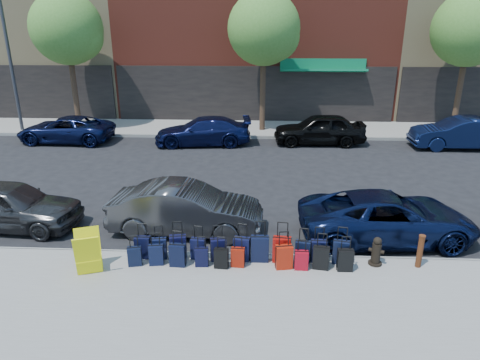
# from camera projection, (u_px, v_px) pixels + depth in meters

# --- Properties ---
(ground) EXTENTS (120.00, 120.00, 0.00)m
(ground) POSITION_uv_depth(u_px,v_px,m) (247.00, 194.00, 15.25)
(ground) COLOR black
(ground) RESTS_ON ground
(sidewalk_near) EXTENTS (60.00, 4.00, 0.15)m
(sidewalk_near) POSITION_uv_depth(u_px,v_px,m) (236.00, 304.00, 9.12)
(sidewalk_near) COLOR gray
(sidewalk_near) RESTS_ON ground
(sidewalk_far) EXTENTS (60.00, 4.00, 0.15)m
(sidewalk_far) POSITION_uv_depth(u_px,v_px,m) (253.00, 129.00, 24.61)
(sidewalk_far) COLOR gray
(sidewalk_far) RESTS_ON ground
(curb_near) EXTENTS (60.00, 0.08, 0.15)m
(curb_near) POSITION_uv_depth(u_px,v_px,m) (241.00, 256.00, 11.02)
(curb_near) COLOR gray
(curb_near) RESTS_ON ground
(curb_far) EXTENTS (60.00, 0.08, 0.15)m
(curb_far) POSITION_uv_depth(u_px,v_px,m) (252.00, 137.00, 22.71)
(curb_far) COLOR gray
(curb_far) RESTS_ON ground
(tree_left) EXTENTS (3.80, 3.80, 7.27)m
(tree_left) POSITION_uv_depth(u_px,v_px,m) (70.00, 31.00, 22.80)
(tree_left) COLOR black
(tree_left) RESTS_ON sidewalk_far
(tree_center) EXTENTS (3.80, 3.80, 7.27)m
(tree_center) POSITION_uv_depth(u_px,v_px,m) (266.00, 31.00, 22.29)
(tree_center) COLOR black
(tree_center) RESTS_ON sidewalk_far
(tree_right) EXTENTS (3.80, 3.80, 7.27)m
(tree_right) POSITION_uv_depth(u_px,v_px,m) (472.00, 31.00, 21.79)
(tree_right) COLOR black
(tree_right) RESTS_ON sidewalk_far
(streetlight) EXTENTS (2.59, 0.18, 8.00)m
(streetlight) POSITION_uv_depth(u_px,v_px,m) (11.00, 46.00, 22.54)
(streetlight) COLOR #333338
(streetlight) RESTS_ON sidewalk_far
(suitcase_front_0) EXTENTS (0.38, 0.22, 0.92)m
(suitcase_front_0) POSITION_uv_depth(u_px,v_px,m) (143.00, 247.00, 10.71)
(suitcase_front_0) COLOR black
(suitcase_front_0) RESTS_ON sidewalk_near
(suitcase_front_1) EXTENTS (0.39, 0.25, 0.87)m
(suitcase_front_1) POSITION_uv_depth(u_px,v_px,m) (160.00, 248.00, 10.70)
(suitcase_front_1) COLOR black
(suitcase_front_1) RESTS_ON sidewalk_near
(suitcase_front_2) EXTENTS (0.44, 0.29, 0.98)m
(suitcase_front_2) POSITION_uv_depth(u_px,v_px,m) (178.00, 247.00, 10.69)
(suitcase_front_2) COLOR black
(suitcase_front_2) RESTS_ON sidewalk_near
(suitcase_front_3) EXTENTS (0.38, 0.24, 0.87)m
(suitcase_front_3) POSITION_uv_depth(u_px,v_px,m) (198.00, 248.00, 10.68)
(suitcase_front_3) COLOR black
(suitcase_front_3) RESTS_ON sidewalk_near
(suitcase_front_4) EXTENTS (0.42, 0.28, 0.93)m
(suitcase_front_4) POSITION_uv_depth(u_px,v_px,m) (218.00, 249.00, 10.61)
(suitcase_front_4) COLOR black
(suitcase_front_4) RESTS_ON sidewalk_near
(suitcase_front_5) EXTENTS (0.43, 0.28, 0.96)m
(suitcase_front_5) POSITION_uv_depth(u_px,v_px,m) (242.00, 249.00, 10.61)
(suitcase_front_5) COLOR black
(suitcase_front_5) RESTS_ON sidewalk_near
(suitcase_front_6) EXTENTS (0.44, 0.25, 1.05)m
(suitcase_front_6) POSITION_uv_depth(u_px,v_px,m) (260.00, 249.00, 10.56)
(suitcase_front_6) COLOR black
(suitcase_front_6) RESTS_ON sidewalk_near
(suitcase_front_7) EXTENTS (0.46, 0.29, 1.05)m
(suitcase_front_7) POSITION_uv_depth(u_px,v_px,m) (282.00, 250.00, 10.52)
(suitcase_front_7) COLOR maroon
(suitcase_front_7) RESTS_ON sidewalk_near
(suitcase_front_8) EXTENTS (0.40, 0.27, 0.89)m
(suitcase_front_8) POSITION_uv_depth(u_px,v_px,m) (303.00, 251.00, 10.54)
(suitcase_front_8) COLOR black
(suitcase_front_8) RESTS_ON sidewalk_near
(suitcase_front_9) EXTENTS (0.39, 0.22, 0.92)m
(suitcase_front_9) POSITION_uv_depth(u_px,v_px,m) (319.00, 251.00, 10.54)
(suitcase_front_9) COLOR black
(suitcase_front_9) RESTS_ON sidewalk_near
(suitcase_front_10) EXTENTS (0.43, 0.29, 0.95)m
(suitcase_front_10) POSITION_uv_depth(u_px,v_px,m) (341.00, 252.00, 10.47)
(suitcase_front_10) COLOR black
(suitcase_front_10) RESTS_ON sidewalk_near
(suitcase_back_0) EXTENTS (0.36, 0.25, 0.78)m
(suitcase_back_0) POSITION_uv_depth(u_px,v_px,m) (135.00, 256.00, 10.39)
(suitcase_back_0) COLOR black
(suitcase_back_0) RESTS_ON sidewalk_near
(suitcase_back_1) EXTENTS (0.37, 0.25, 0.83)m
(suitcase_back_1) POSITION_uv_depth(u_px,v_px,m) (156.00, 255.00, 10.43)
(suitcase_back_1) COLOR black
(suitcase_back_1) RESTS_ON sidewalk_near
(suitcase_back_2) EXTENTS (0.40, 0.25, 0.91)m
(suitcase_back_2) POSITION_uv_depth(u_px,v_px,m) (178.00, 255.00, 10.36)
(suitcase_back_2) COLOR black
(suitcase_back_2) RESTS_ON sidewalk_near
(suitcase_back_3) EXTENTS (0.33, 0.20, 0.76)m
(suitcase_back_3) POSITION_uv_depth(u_px,v_px,m) (202.00, 257.00, 10.37)
(suitcase_back_3) COLOR black
(suitcase_back_3) RESTS_ON sidewalk_near
(suitcase_back_4) EXTENTS (0.35, 0.22, 0.80)m
(suitcase_back_4) POSITION_uv_depth(u_px,v_px,m) (221.00, 258.00, 10.29)
(suitcase_back_4) COLOR black
(suitcase_back_4) RESTS_ON sidewalk_near
(suitcase_back_5) EXTENTS (0.34, 0.21, 0.77)m
(suitcase_back_5) POSITION_uv_depth(u_px,v_px,m) (238.00, 257.00, 10.35)
(suitcase_back_5) COLOR maroon
(suitcase_back_5) RESTS_ON sidewalk_near
(suitcase_back_7) EXTENTS (0.43, 0.30, 0.95)m
(suitcase_back_7) POSITION_uv_depth(u_px,v_px,m) (284.00, 257.00, 10.25)
(suitcase_back_7) COLOR #9B1B0A
(suitcase_back_7) RESTS_ON sidewalk_near
(suitcase_back_8) EXTENTS (0.32, 0.19, 0.77)m
(suitcase_back_8) POSITION_uv_depth(u_px,v_px,m) (301.00, 260.00, 10.22)
(suitcase_back_8) COLOR maroon
(suitcase_back_8) RESTS_ON sidewalk_near
(suitcase_back_9) EXTENTS (0.41, 0.28, 0.91)m
(suitcase_back_9) POSITION_uv_depth(u_px,v_px,m) (321.00, 258.00, 10.24)
(suitcase_back_9) COLOR black
(suitcase_back_9) RESTS_ON sidewalk_near
(suitcase_back_10) EXTENTS (0.37, 0.21, 0.87)m
(suitcase_back_10) POSITION_uv_depth(u_px,v_px,m) (345.00, 260.00, 10.17)
(suitcase_back_10) COLOR black
(suitcase_back_10) RESTS_ON sidewalk_near
(fire_hydrant) EXTENTS (0.37, 0.33, 0.73)m
(fire_hydrant) POSITION_uv_depth(u_px,v_px,m) (376.00, 252.00, 10.40)
(fire_hydrant) COLOR black
(fire_hydrant) RESTS_ON sidewalk_near
(bollard) EXTENTS (0.16, 0.16, 0.84)m
(bollard) POSITION_uv_depth(u_px,v_px,m) (420.00, 251.00, 10.26)
(bollard) COLOR #38190C
(bollard) RESTS_ON sidewalk_near
(display_rack) EXTENTS (0.76, 0.79, 1.03)m
(display_rack) POSITION_uv_depth(u_px,v_px,m) (88.00, 253.00, 10.02)
(display_rack) COLOR #F8F10D
(display_rack) RESTS_ON sidewalk_near
(car_near_0) EXTENTS (4.27, 1.96, 1.42)m
(car_near_0) POSITION_uv_depth(u_px,v_px,m) (9.00, 205.00, 12.54)
(car_near_0) COLOR #323335
(car_near_0) RESTS_ON ground
(car_near_1) EXTENTS (4.45, 1.78, 1.44)m
(car_near_1) POSITION_uv_depth(u_px,v_px,m) (186.00, 209.00, 12.25)
(car_near_1) COLOR #38373A
(car_near_1) RESTS_ON ground
(car_near_2) EXTENTS (4.98, 2.59, 1.34)m
(car_near_2) POSITION_uv_depth(u_px,v_px,m) (387.00, 217.00, 11.85)
(car_near_2) COLOR #0C1637
(car_near_2) RESTS_ON ground
(car_far_0) EXTENTS (4.85, 2.37, 1.33)m
(car_far_0) POSITION_uv_depth(u_px,v_px,m) (66.00, 129.00, 21.86)
(car_far_0) COLOR #0D143A
(car_far_0) RESTS_ON ground
(car_far_1) EXTENTS (4.94, 2.42, 1.38)m
(car_far_1) POSITION_uv_depth(u_px,v_px,m) (203.00, 131.00, 21.38)
(car_far_1) COLOR #0C1238
(car_far_1) RESTS_ON ground
(car_far_2) EXTENTS (4.57, 1.92, 1.54)m
(car_far_2) POSITION_uv_depth(u_px,v_px,m) (319.00, 129.00, 21.47)
(car_far_2) COLOR black
(car_far_2) RESTS_ON ground
(car_far_3) EXTENTS (4.67, 1.66, 1.53)m
(car_far_3) POSITION_uv_depth(u_px,v_px,m) (461.00, 133.00, 20.66)
(car_far_3) COLOR #0D183C
(car_far_3) RESTS_ON ground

